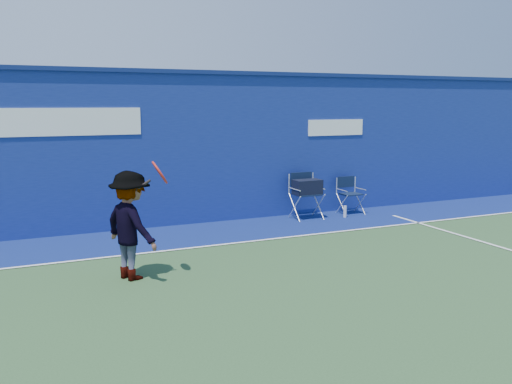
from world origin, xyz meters
name	(u,v)px	position (x,y,z in m)	size (l,w,h in m)	color
ground	(299,311)	(0.00, 0.00, 0.00)	(80.00, 80.00, 0.00)	#2D4C29
stadium_wall	(176,148)	(0.00, 5.20, 1.55)	(24.00, 0.50, 3.08)	navy
out_of_bounds_strip	(194,235)	(0.00, 4.10, 0.00)	(24.00, 1.80, 0.01)	navy
court_lines	(276,294)	(0.00, 0.60, 0.01)	(24.00, 12.00, 0.01)	white
directors_chair_left	(306,200)	(2.63, 4.54, 0.40)	(0.58, 0.52, 0.97)	silver
directors_chair_right	(350,202)	(3.79, 4.61, 0.26)	(0.49, 0.44, 0.81)	silver
water_bottle	(345,212)	(3.43, 4.29, 0.13)	(0.07, 0.07, 0.26)	silver
tennis_player	(131,225)	(-1.56, 2.02, 0.76)	(0.99, 1.13, 1.66)	#EA4738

